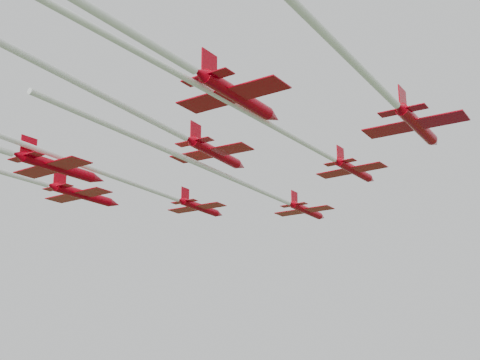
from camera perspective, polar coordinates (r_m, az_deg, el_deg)
The scene contains 6 objects.
jet_lead at distance 81.11m, azimuth 1.41°, elevation -0.76°, with size 8.17×53.11×2.43m.
jet_row2_left at distance 80.79m, azimuth -7.39°, elevation -0.92°, with size 7.90×43.93×2.37m.
jet_row2_right at distance 64.85m, azimuth 4.06°, elevation 3.96°, with size 8.19×56.13×2.37m.
jet_row3_mid at distance 60.28m, azimuth -10.75°, elevation 6.68°, with size 9.18×64.86×2.76m.
jet_row3_right at distance 52.23m, azimuth 11.41°, elevation 8.14°, with size 8.98×48.73×2.69m.
jet_row4_right at distance 48.13m, azimuth -8.65°, elevation 12.01°, with size 9.93×55.63×2.95m.
Camera 1 is at (36.89, -69.37, 33.39)m, focal length 50.00 mm.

